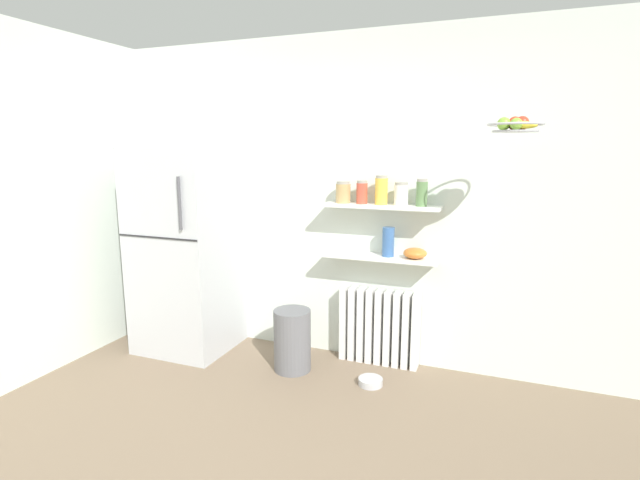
{
  "coord_description": "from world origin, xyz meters",
  "views": [
    {
      "loc": [
        1.02,
        -1.65,
        1.72
      ],
      "look_at": [
        -0.24,
        1.6,
        1.05
      ],
      "focal_mm": 26.8,
      "sensor_mm": 36.0,
      "label": 1
    }
  ],
  "objects_px": {
    "shelf_bowl": "(415,253)",
    "trash_bin": "(292,340)",
    "radiator": "(379,327)",
    "pet_food_bowl": "(370,382)",
    "storage_jar_4": "(422,193)",
    "hanging_fruit_basket": "(516,125)",
    "storage_jar_0": "(343,192)",
    "storage_jar_2": "(381,190)",
    "refrigerator": "(186,251)",
    "storage_jar_1": "(362,192)",
    "vase": "(388,242)",
    "storage_jar_3": "(401,194)"
  },
  "relations": [
    {
      "from": "storage_jar_1",
      "to": "shelf_bowl",
      "type": "distance_m",
      "value": 0.62
    },
    {
      "from": "storage_jar_1",
      "to": "storage_jar_4",
      "type": "xyz_separation_m",
      "value": [
        0.46,
        -0.0,
        0.01
      ]
    },
    {
      "from": "storage_jar_1",
      "to": "shelf_bowl",
      "type": "height_order",
      "value": "storage_jar_1"
    },
    {
      "from": "refrigerator",
      "to": "vase",
      "type": "relative_size",
      "value": 7.63
    },
    {
      "from": "storage_jar_1",
      "to": "storage_jar_4",
      "type": "height_order",
      "value": "storage_jar_4"
    },
    {
      "from": "storage_jar_4",
      "to": "pet_food_bowl",
      "type": "bearing_deg",
      "value": -126.42
    },
    {
      "from": "refrigerator",
      "to": "storage_jar_0",
      "type": "height_order",
      "value": "refrigerator"
    },
    {
      "from": "shelf_bowl",
      "to": "trash_bin",
      "type": "bearing_deg",
      "value": -159.07
    },
    {
      "from": "radiator",
      "to": "storage_jar_3",
      "type": "height_order",
      "value": "storage_jar_3"
    },
    {
      "from": "storage_jar_3",
      "to": "trash_bin",
      "type": "height_order",
      "value": "storage_jar_3"
    },
    {
      "from": "refrigerator",
      "to": "storage_jar_4",
      "type": "distance_m",
      "value": 2.03
    },
    {
      "from": "radiator",
      "to": "storage_jar_3",
      "type": "relative_size",
      "value": 3.72
    },
    {
      "from": "hanging_fruit_basket",
      "to": "trash_bin",
      "type": "bearing_deg",
      "value": 178.24
    },
    {
      "from": "radiator",
      "to": "storage_jar_3",
      "type": "xyz_separation_m",
      "value": [
        0.15,
        -0.03,
        1.08
      ]
    },
    {
      "from": "storage_jar_0",
      "to": "vase",
      "type": "xyz_separation_m",
      "value": [
        0.37,
        0.0,
        -0.37
      ]
    },
    {
      "from": "storage_jar_2",
      "to": "storage_jar_3",
      "type": "height_order",
      "value": "storage_jar_2"
    },
    {
      "from": "refrigerator",
      "to": "hanging_fruit_basket",
      "type": "xyz_separation_m",
      "value": [
        2.54,
        -0.14,
        0.99
      ]
    },
    {
      "from": "refrigerator",
      "to": "trash_bin",
      "type": "height_order",
      "value": "refrigerator"
    },
    {
      "from": "storage_jar_0",
      "to": "shelf_bowl",
      "type": "distance_m",
      "value": 0.73
    },
    {
      "from": "storage_jar_4",
      "to": "storage_jar_1",
      "type": "bearing_deg",
      "value": 180.0
    },
    {
      "from": "refrigerator",
      "to": "trash_bin",
      "type": "xyz_separation_m",
      "value": [
        1.03,
        -0.1,
        -0.62
      ]
    },
    {
      "from": "radiator",
      "to": "vase",
      "type": "height_order",
      "value": "vase"
    },
    {
      "from": "storage_jar_2",
      "to": "vase",
      "type": "distance_m",
      "value": 0.4
    },
    {
      "from": "vase",
      "to": "trash_bin",
      "type": "xyz_separation_m",
      "value": [
        -0.67,
        -0.33,
        -0.77
      ]
    },
    {
      "from": "storage_jar_1",
      "to": "storage_jar_2",
      "type": "relative_size",
      "value": 0.81
    },
    {
      "from": "storage_jar_4",
      "to": "pet_food_bowl",
      "type": "relative_size",
      "value": 1.11
    },
    {
      "from": "storage_jar_1",
      "to": "storage_jar_3",
      "type": "relative_size",
      "value": 1.04
    },
    {
      "from": "trash_bin",
      "to": "storage_jar_2",
      "type": "bearing_deg",
      "value": 29.05
    },
    {
      "from": "storage_jar_0",
      "to": "storage_jar_3",
      "type": "distance_m",
      "value": 0.46
    },
    {
      "from": "storage_jar_2",
      "to": "storage_jar_3",
      "type": "distance_m",
      "value": 0.15
    },
    {
      "from": "refrigerator",
      "to": "pet_food_bowl",
      "type": "bearing_deg",
      "value": -4.11
    },
    {
      "from": "storage_jar_4",
      "to": "radiator",
      "type": "bearing_deg",
      "value": 174.37
    },
    {
      "from": "pet_food_bowl",
      "to": "storage_jar_4",
      "type": "bearing_deg",
      "value": 53.58
    },
    {
      "from": "storage_jar_3",
      "to": "storage_jar_0",
      "type": "bearing_deg",
      "value": -180.0
    },
    {
      "from": "storage_jar_0",
      "to": "storage_jar_3",
      "type": "bearing_deg",
      "value": 0.0
    },
    {
      "from": "storage_jar_4",
      "to": "pet_food_bowl",
      "type": "distance_m",
      "value": 1.44
    },
    {
      "from": "storage_jar_0",
      "to": "storage_jar_2",
      "type": "xyz_separation_m",
      "value": [
        0.3,
        0.0,
        0.03
      ]
    },
    {
      "from": "storage_jar_0",
      "to": "storage_jar_2",
      "type": "distance_m",
      "value": 0.31
    },
    {
      "from": "storage_jar_0",
      "to": "pet_food_bowl",
      "type": "bearing_deg",
      "value": -45.92
    },
    {
      "from": "storage_jar_3",
      "to": "refrigerator",
      "type": "bearing_deg",
      "value": -172.48
    },
    {
      "from": "storage_jar_2",
      "to": "pet_food_bowl",
      "type": "relative_size",
      "value": 1.22
    },
    {
      "from": "storage_jar_0",
      "to": "storage_jar_1",
      "type": "distance_m",
      "value": 0.15
    },
    {
      "from": "storage_jar_3",
      "to": "trash_bin",
      "type": "bearing_deg",
      "value": -156.09
    },
    {
      "from": "radiator",
      "to": "shelf_bowl",
      "type": "distance_m",
      "value": 0.69
    },
    {
      "from": "refrigerator",
      "to": "pet_food_bowl",
      "type": "height_order",
      "value": "refrigerator"
    },
    {
      "from": "refrigerator",
      "to": "shelf_bowl",
      "type": "height_order",
      "value": "refrigerator"
    },
    {
      "from": "refrigerator",
      "to": "trash_bin",
      "type": "bearing_deg",
      "value": -5.42
    },
    {
      "from": "storage_jar_1",
      "to": "hanging_fruit_basket",
      "type": "height_order",
      "value": "hanging_fruit_basket"
    },
    {
      "from": "radiator",
      "to": "shelf_bowl",
      "type": "relative_size",
      "value": 3.6
    },
    {
      "from": "refrigerator",
      "to": "storage_jar_3",
      "type": "xyz_separation_m",
      "value": [
        1.79,
        0.24,
        0.52
      ]
    }
  ]
}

